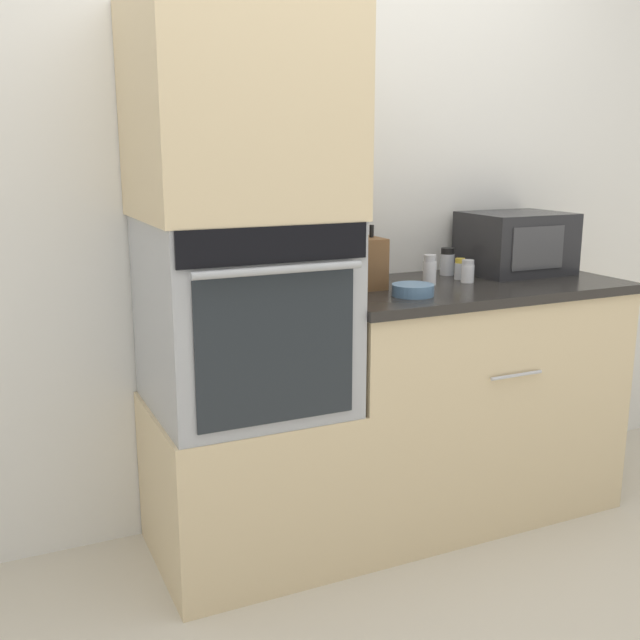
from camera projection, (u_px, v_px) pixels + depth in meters
ground_plane at (367, 574)px, 2.56m from camera, size 12.00×12.00×0.00m
wall_back at (293, 195)px, 2.84m from camera, size 8.00×0.05×2.50m
oven_cabinet_base at (247, 481)px, 2.63m from camera, size 0.64×0.60×0.57m
wall_oven at (244, 314)px, 2.49m from camera, size 0.62×0.64×0.64m
oven_cabinet_upper at (239, 108)px, 2.35m from camera, size 0.64×0.60×0.69m
counter_unit at (462, 397)px, 2.97m from camera, size 1.19×0.63×0.92m
microwave at (516, 243)px, 3.06m from camera, size 0.40×0.33×0.25m
knife_block at (364, 263)px, 2.73m from camera, size 0.13×0.15×0.23m
bowl at (413, 290)px, 2.60m from camera, size 0.15×0.15×0.04m
condiment_jar_near at (468, 271)px, 2.86m from camera, size 0.05×0.05×0.09m
condiment_jar_mid at (430, 270)px, 2.80m from camera, size 0.05×0.05×0.11m
condiment_jar_far at (447, 262)px, 3.02m from camera, size 0.06×0.06×0.11m
condiment_jar_back at (460, 269)px, 2.93m from camera, size 0.04×0.04×0.08m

